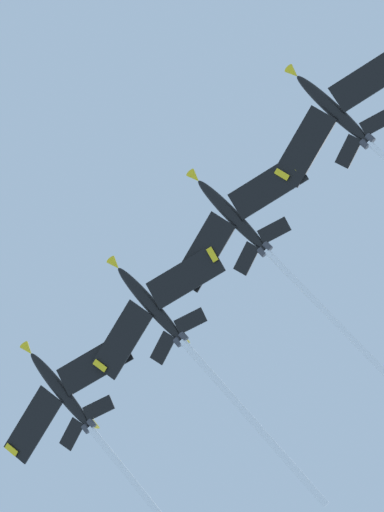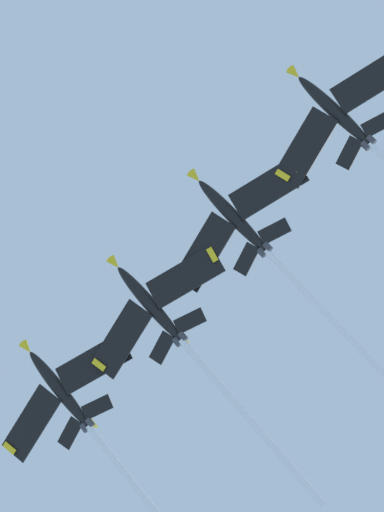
{
  "view_description": "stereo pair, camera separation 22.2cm",
  "coord_description": "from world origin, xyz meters",
  "px_view_note": "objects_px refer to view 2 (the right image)",
  "views": [
    {
      "loc": [
        27.77,
        24.93,
        1.82
      ],
      "look_at": [
        6.69,
        14.15,
        139.53
      ],
      "focal_mm": 83.71,
      "sensor_mm": 36.0,
      "label": 1
    },
    {
      "loc": [
        27.87,
        24.73,
        1.82
      ],
      "look_at": [
        6.69,
        14.15,
        139.53
      ],
      "focal_mm": 83.71,
      "sensor_mm": 36.0,
      "label": 2
    }
  ],
  "objects_px": {
    "jet_centre": "(177,335)",
    "jet_far_left": "(359,134)",
    "jet_inner_left": "(264,248)",
    "jet_inner_right": "(82,418)"
  },
  "relations": [
    {
      "from": "jet_inner_left",
      "to": "jet_centre",
      "type": "distance_m",
      "value": 14.27
    },
    {
      "from": "jet_centre",
      "to": "jet_far_left",
      "type": "bearing_deg",
      "value": 68.4
    },
    {
      "from": "jet_far_left",
      "to": "jet_inner_left",
      "type": "distance_m",
      "value": 16.97
    },
    {
      "from": "jet_far_left",
      "to": "jet_inner_left",
      "type": "height_order",
      "value": "jet_far_left"
    },
    {
      "from": "jet_far_left",
      "to": "jet_inner_right",
      "type": "xyz_separation_m",
      "value": [
        -15.68,
        -43.71,
        0.06
      ]
    },
    {
      "from": "jet_inner_left",
      "to": "jet_centre",
      "type": "xyz_separation_m",
      "value": [
        -4.61,
        -13.49,
        -0.65
      ]
    },
    {
      "from": "jet_far_left",
      "to": "jet_centre",
      "type": "xyz_separation_m",
      "value": [
        -11.48,
        -29.0,
        -1.03
      ]
    },
    {
      "from": "jet_far_left",
      "to": "jet_centre",
      "type": "bearing_deg",
      "value": -111.6
    },
    {
      "from": "jet_centre",
      "to": "jet_inner_right",
      "type": "bearing_deg",
      "value": -105.91
    },
    {
      "from": "jet_centre",
      "to": "jet_inner_left",
      "type": "bearing_deg",
      "value": 71.14
    }
  ]
}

